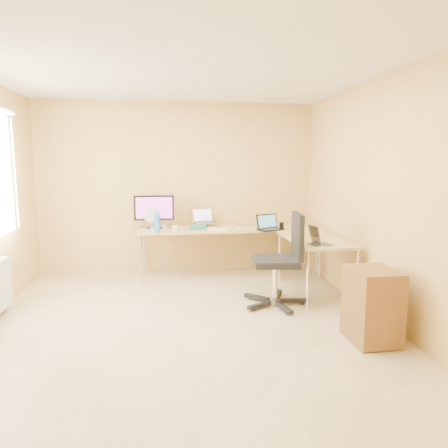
{
  "coord_description": "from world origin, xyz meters",
  "views": [
    {
      "loc": [
        -0.17,
        -4.12,
        1.69
      ],
      "look_at": [
        0.55,
        1.1,
        0.9
      ],
      "focal_mm": 32.94,
      "sensor_mm": 36.0,
      "label": 1
    }
  ],
  "objects": [
    {
      "name": "mug",
      "position": [
        -0.07,
        1.55,
        0.78
      ],
      "size": [
        0.12,
        0.12,
        0.1
      ],
      "primitive_type": "imported",
      "rotation": [
        0.0,
        0.0,
        -0.25
      ],
      "color": "white",
      "rests_on": "desk_main"
    },
    {
      "name": "floor",
      "position": [
        0.0,
        0.0,
        0.0
      ],
      "size": [
        4.5,
        4.5,
        0.0
      ],
      "primitive_type": "plane",
      "color": "tan",
      "rests_on": "ground"
    },
    {
      "name": "book_stack",
      "position": [
        0.28,
        1.87,
        0.76
      ],
      "size": [
        0.29,
        0.36,
        0.05
      ],
      "primitive_type": "cube",
      "rotation": [
        0.0,
        0.0,
        -0.15
      ],
      "color": "#2A6F60",
      "rests_on": "desk_main"
    },
    {
      "name": "monitor",
      "position": [
        -0.37,
        1.9,
        0.98
      ],
      "size": [
        0.58,
        0.19,
        0.49
      ],
      "primitive_type": "cube",
      "rotation": [
        0.0,
        0.0,
        0.01
      ],
      "color": "black",
      "rests_on": "desk_main"
    },
    {
      "name": "white_box",
      "position": [
        -0.3,
        2.05,
        0.77
      ],
      "size": [
        0.23,
        0.17,
        0.08
      ],
      "primitive_type": "cube",
      "rotation": [
        0.0,
        0.0,
        -0.01
      ],
      "color": "white",
      "rests_on": "desk_main"
    },
    {
      "name": "papers",
      "position": [
        -0.4,
        1.87,
        0.73
      ],
      "size": [
        0.34,
        0.4,
        0.01
      ],
      "primitive_type": "cube",
      "rotation": [
        0.0,
        0.0,
        0.36
      ],
      "color": "beige",
      "rests_on": "desk_main"
    },
    {
      "name": "water_bottle",
      "position": [
        -0.32,
        1.55,
        0.87
      ],
      "size": [
        0.09,
        0.09,
        0.28
      ],
      "primitive_type": "cylinder",
      "rotation": [
        0.0,
        0.0,
        0.12
      ],
      "color": "#347ADB",
      "rests_on": "desk_main"
    },
    {
      "name": "keyboard",
      "position": [
        0.48,
        1.75,
        0.74
      ],
      "size": [
        0.45,
        0.29,
        0.02
      ],
      "primitive_type": "cube",
      "rotation": [
        0.0,
        0.0,
        -0.4
      ],
      "color": "silver",
      "rests_on": "desk_main"
    },
    {
      "name": "wall_right",
      "position": [
        2.1,
        0.0,
        1.3
      ],
      "size": [
        0.0,
        4.5,
        4.5
      ],
      "primitive_type": "plane",
      "rotation": [
        1.57,
        0.0,
        -1.57
      ],
      "color": "tan",
      "rests_on": "ground"
    },
    {
      "name": "cd_stack",
      "position": [
        0.12,
        1.66,
        0.74
      ],
      "size": [
        0.1,
        0.1,
        0.03
      ],
      "primitive_type": "cylinder",
      "rotation": [
        0.0,
        0.0,
        -0.01
      ],
      "color": "silver",
      "rests_on": "desk_main"
    },
    {
      "name": "wall_front",
      "position": [
        0.0,
        -2.25,
        1.3
      ],
      "size": [
        4.5,
        0.0,
        4.5
      ],
      "primitive_type": "plane",
      "rotation": [
        -1.57,
        0.0,
        0.0
      ],
      "color": "tan",
      "rests_on": "ground"
    },
    {
      "name": "laptop_black",
      "position": [
        1.29,
        1.56,
        0.84
      ],
      "size": [
        0.43,
        0.39,
        0.22
      ],
      "primitive_type": "cube",
      "rotation": [
        0.0,
        0.0,
        0.42
      ],
      "color": "black",
      "rests_on": "desk_main"
    },
    {
      "name": "wall_back",
      "position": [
        0.0,
        2.25,
        1.3
      ],
      "size": [
        4.5,
        0.0,
        4.5
      ],
      "primitive_type": "plane",
      "rotation": [
        1.57,
        0.0,
        0.0
      ],
      "color": "tan",
      "rests_on": "ground"
    },
    {
      "name": "mouse",
      "position": [
        0.81,
        1.55,
        0.75
      ],
      "size": [
        0.12,
        0.08,
        0.04
      ],
      "primitive_type": "ellipsoid",
      "rotation": [
        0.0,
        0.0,
        -0.06
      ],
      "color": "silver",
      "rests_on": "desk_main"
    },
    {
      "name": "black_cup",
      "position": [
        1.45,
        1.55,
        0.78
      ],
      "size": [
        0.07,
        0.07,
        0.11
      ],
      "primitive_type": "cylinder",
      "rotation": [
        0.0,
        0.0,
        0.1
      ],
      "color": "black",
      "rests_on": "desk_main"
    },
    {
      "name": "desk_return",
      "position": [
        1.7,
        0.85,
        0.36
      ],
      "size": [
        0.7,
        1.3,
        0.73
      ],
      "primitive_type": "cube",
      "color": "tan",
      "rests_on": "ground"
    },
    {
      "name": "laptop_center",
      "position": [
        0.38,
        2.01,
        0.89
      ],
      "size": [
        0.4,
        0.35,
        0.22
      ],
      "primitive_type": "cube",
      "rotation": [
        0.0,
        0.0,
        0.34
      ],
      "color": "#AEACBD",
      "rests_on": "desk_main"
    },
    {
      "name": "cabinet",
      "position": [
        1.72,
        -0.63,
        0.36
      ],
      "size": [
        0.41,
        0.51,
        0.69
      ],
      "primitive_type": "cube",
      "rotation": [
        0.0,
        0.0,
        0.02
      ],
      "color": "brown",
      "rests_on": "ground"
    },
    {
      "name": "laptop_return",
      "position": [
        1.61,
        0.41,
        0.83
      ],
      "size": [
        0.32,
        0.27,
        0.19
      ],
      "primitive_type": "cube",
      "rotation": [
        0.0,
        0.0,
        1.73
      ],
      "color": "#A7A7A7",
      "rests_on": "desk_return"
    },
    {
      "name": "desk_main",
      "position": [
        0.72,
        1.85,
        0.36
      ],
      "size": [
        2.65,
        0.7,
        0.73
      ],
      "primitive_type": "cube",
      "color": "tan",
      "rests_on": "ground"
    },
    {
      "name": "office_chair",
      "position": [
        1.08,
        0.48,
        0.5
      ],
      "size": [
        0.74,
        0.74,
        1.12
      ],
      "primitive_type": "cube",
      "rotation": [
        0.0,
        0.0,
        -0.11
      ],
      "color": "black",
      "rests_on": "ground"
    },
    {
      "name": "ceiling",
      "position": [
        0.0,
        0.0,
        2.6
      ],
      "size": [
        4.5,
        4.5,
        0.0
      ],
      "primitive_type": "plane",
      "rotation": [
        3.14,
        0.0,
        0.0
      ],
      "color": "white",
      "rests_on": "ground"
    },
    {
      "name": "desk_fan",
      "position": [
        -0.4,
        1.87,
        0.88
      ],
      "size": [
        0.26,
        0.26,
        0.3
      ],
      "primitive_type": "cylinder",
      "rotation": [
        0.0,
        0.0,
        0.08
      ],
      "color": "beige",
      "rests_on": "desk_main"
    }
  ]
}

